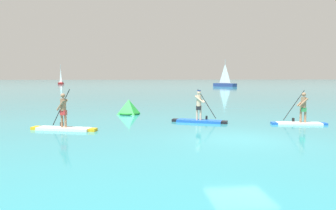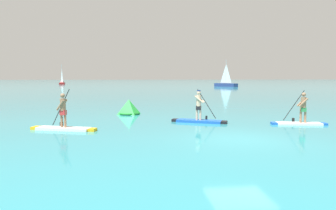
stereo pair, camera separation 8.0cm
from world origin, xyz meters
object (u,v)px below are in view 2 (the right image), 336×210
at_px(paddleboarder_near_left, 63,123).
at_px(paddleboarder_mid_center, 199,116).
at_px(race_marker_buoy, 129,108).
at_px(paddleboarder_far_right, 300,117).
at_px(sailboat_left_horizon, 62,82).
at_px(sailboat_right_horizon, 226,84).

xyz_separation_m(paddleboarder_near_left, paddleboarder_mid_center, (6.83, 1.70, 0.01)).
bearing_deg(race_marker_buoy, paddleboarder_far_right, -31.05).
bearing_deg(paddleboarder_mid_center, sailboat_left_horizon, 131.03).
height_order(paddleboarder_mid_center, paddleboarder_far_right, paddleboarder_mid_center).
height_order(paddleboarder_near_left, paddleboarder_far_right, paddleboarder_near_left).
bearing_deg(sailboat_right_horizon, paddleboarder_far_right, -48.59).
bearing_deg(race_marker_buoy, sailboat_right_horizon, 67.07).
bearing_deg(sailboat_left_horizon, race_marker_buoy, -173.49).
distance_m(paddleboarder_far_right, race_marker_buoy, 10.45).
relative_size(paddleboarder_far_right, sailboat_right_horizon, 0.43).
relative_size(paddleboarder_near_left, paddleboarder_far_right, 1.12).
xyz_separation_m(paddleboarder_near_left, sailboat_left_horizon, (-19.80, 86.51, 0.41)).
xyz_separation_m(paddleboarder_near_left, paddleboarder_far_right, (11.89, 0.41, 0.05)).
height_order(paddleboarder_mid_center, race_marker_buoy, paddleboarder_mid_center).
height_order(paddleboarder_far_right, sailboat_left_horizon, sailboat_left_horizon).
distance_m(paddleboarder_mid_center, paddleboarder_far_right, 5.22).
bearing_deg(race_marker_buoy, paddleboarder_near_left, -116.79).
bearing_deg(paddleboarder_far_right, sailboat_right_horizon, -91.88).
distance_m(paddleboarder_near_left, race_marker_buoy, 6.50).
relative_size(race_marker_buoy, sailboat_left_horizon, 0.26).
height_order(paddleboarder_near_left, sailboat_left_horizon, sailboat_left_horizon).
xyz_separation_m(paddleboarder_far_right, sailboat_right_horizon, (13.59, 58.70, 0.37)).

